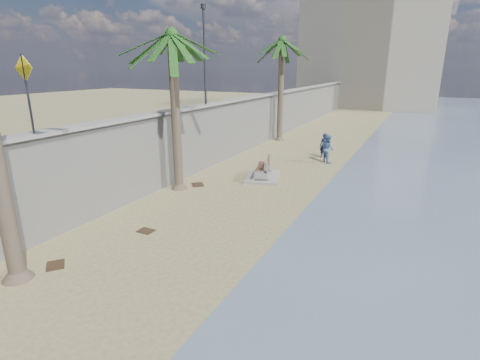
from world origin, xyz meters
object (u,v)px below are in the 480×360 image
(person_a, at_px, (324,144))
(person_b, at_px, (328,147))
(bench_far, at_px, (263,170))
(palm_back, at_px, (282,42))
(palm_mid, at_px, (172,37))

(person_a, xyz_separation_m, person_b, (0.47, -1.04, 0.04))
(bench_far, xyz_separation_m, palm_back, (-2.94, 10.29, 6.92))
(person_b, bearing_deg, person_a, -23.11)
(palm_mid, height_order, person_b, palm_mid)
(bench_far, distance_m, palm_back, 12.75)
(palm_mid, xyz_separation_m, person_a, (4.64, 9.31, -5.95))
(bench_far, bearing_deg, palm_mid, -130.54)
(bench_far, xyz_separation_m, palm_mid, (-2.91, -3.40, 6.41))
(palm_mid, bearing_deg, person_b, 58.24)
(person_b, bearing_deg, palm_mid, 100.85)
(palm_mid, height_order, palm_back, palm_back)
(palm_back, xyz_separation_m, person_b, (5.15, -5.43, -6.44))
(bench_far, relative_size, person_b, 1.52)
(palm_back, relative_size, person_a, 4.63)
(palm_mid, relative_size, palm_back, 0.94)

